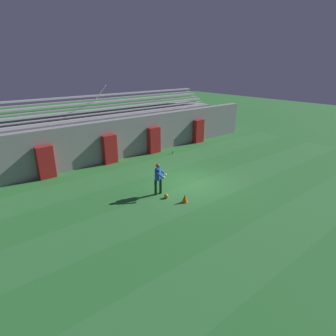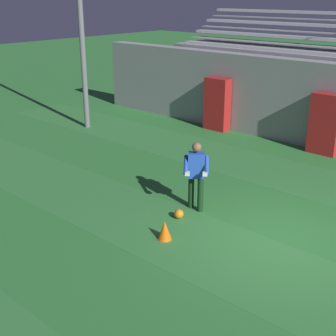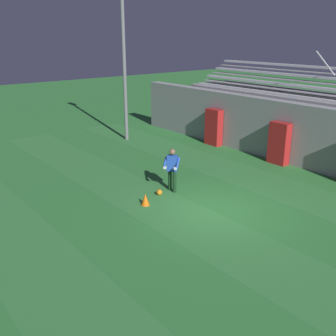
# 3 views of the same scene
# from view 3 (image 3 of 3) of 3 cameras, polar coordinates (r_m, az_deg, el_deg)

# --- Properties ---
(ground_plane) EXTENTS (80.00, 80.00, 0.00)m
(ground_plane) POSITION_cam_3_polar(r_m,az_deg,el_deg) (13.52, 6.95, -6.24)
(ground_plane) COLOR #2D7533
(turf_stripe_near) EXTENTS (28.00, 2.37, 0.01)m
(turf_stripe_near) POSITION_cam_3_polar(r_m,az_deg,el_deg) (10.58, -17.28, -14.73)
(turf_stripe_near) COLOR #337A38
(turf_stripe_near) RESTS_ON ground
(turf_stripe_mid) EXTENTS (28.00, 2.37, 0.01)m
(turf_stripe_mid) POSITION_cam_3_polar(r_m,az_deg,el_deg) (12.72, 2.93, -7.79)
(turf_stripe_mid) COLOR #337A38
(turf_stripe_mid) RESTS_ON ground
(turf_stripe_far) EXTENTS (28.00, 2.37, 0.01)m
(turf_stripe_far) POSITION_cam_3_polar(r_m,az_deg,el_deg) (16.02, 15.69, -2.71)
(turf_stripe_far) COLOR #337A38
(turf_stripe_far) RESTS_ON ground
(back_wall) EXTENTS (24.00, 0.60, 2.80)m
(back_wall) POSITION_cam_3_polar(r_m,az_deg,el_deg) (18.07, 21.75, 3.75)
(back_wall) COLOR gray
(back_wall) RESTS_ON ground
(padding_pillar_gate_left) EXTENTS (0.94, 0.44, 1.94)m
(padding_pillar_gate_left) POSITION_cam_3_polar(r_m,az_deg,el_deg) (18.67, 15.83, 3.47)
(padding_pillar_gate_left) COLOR #B21E1E
(padding_pillar_gate_left) RESTS_ON ground
(padding_pillar_far_left) EXTENTS (0.94, 0.44, 1.94)m
(padding_pillar_far_left) POSITION_cam_3_polar(r_m,az_deg,el_deg) (21.27, 6.66, 5.91)
(padding_pillar_far_left) COLOR #B21E1E
(padding_pillar_far_left) RESTS_ON ground
(floodlight_pole) EXTENTS (0.90, 0.36, 8.76)m
(floodlight_pole) POSITION_cam_3_polar(r_m,az_deg,el_deg) (21.86, -6.50, 18.18)
(floodlight_pole) COLOR slate
(floodlight_pole) RESTS_ON ground
(goalkeeper) EXTENTS (0.74, 0.73, 1.67)m
(goalkeeper) POSITION_cam_3_polar(r_m,az_deg,el_deg) (14.74, 0.61, 0.08)
(goalkeeper) COLOR #143319
(goalkeeper) RESTS_ON ground
(soccer_ball) EXTENTS (0.22, 0.22, 0.22)m
(soccer_ball) POSITION_cam_3_polar(r_m,az_deg,el_deg) (14.67, -1.26, -3.55)
(soccer_ball) COLOR orange
(soccer_ball) RESTS_ON ground
(traffic_cone) EXTENTS (0.30, 0.30, 0.42)m
(traffic_cone) POSITION_cam_3_polar(r_m,az_deg,el_deg) (13.82, -3.32, -4.60)
(traffic_cone) COLOR orange
(traffic_cone) RESTS_ON ground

